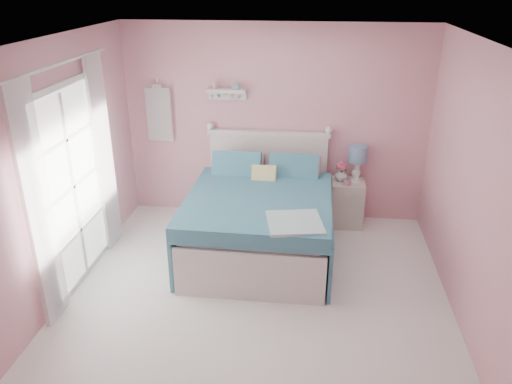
% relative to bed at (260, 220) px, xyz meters
% --- Properties ---
extents(floor, '(4.50, 4.50, 0.00)m').
position_rel_bed_xyz_m(floor, '(0.08, -1.19, -0.41)').
color(floor, silver).
rests_on(floor, ground).
extents(room_shell, '(4.50, 4.50, 4.50)m').
position_rel_bed_xyz_m(room_shell, '(0.08, -1.19, 1.17)').
color(room_shell, pink).
rests_on(room_shell, floor).
extents(bed, '(1.68, 2.11, 1.22)m').
position_rel_bed_xyz_m(bed, '(0.00, 0.00, 0.00)').
color(bed, silver).
rests_on(bed, floor).
extents(nightstand, '(0.43, 0.43, 0.62)m').
position_rel_bed_xyz_m(nightstand, '(1.08, 0.82, -0.10)').
color(nightstand, beige).
rests_on(nightstand, floor).
extents(table_lamp, '(0.24, 0.24, 0.48)m').
position_rel_bed_xyz_m(table_lamp, '(1.17, 0.89, 0.54)').
color(table_lamp, white).
rests_on(table_lamp, nightstand).
extents(vase, '(0.17, 0.17, 0.17)m').
position_rel_bed_xyz_m(vase, '(0.98, 0.85, 0.30)').
color(vase, silver).
rests_on(vase, nightstand).
extents(teacup, '(0.11, 0.11, 0.08)m').
position_rel_bed_xyz_m(teacup, '(1.05, 0.72, 0.25)').
color(teacup, '#C98795').
rests_on(teacup, nightstand).
extents(roses, '(0.14, 0.11, 0.12)m').
position_rel_bed_xyz_m(roses, '(0.97, 0.84, 0.42)').
color(roses, '#DB4B78').
rests_on(roses, vase).
extents(wall_shelf, '(0.50, 0.15, 0.25)m').
position_rel_bed_xyz_m(wall_shelf, '(-0.55, 1.00, 1.32)').
color(wall_shelf, silver).
rests_on(wall_shelf, room_shell).
extents(hanging_dress, '(0.34, 0.03, 0.72)m').
position_rel_bed_xyz_m(hanging_dress, '(-1.48, 0.99, 0.99)').
color(hanging_dress, white).
rests_on(hanging_dress, room_shell).
extents(french_door, '(0.04, 1.32, 2.16)m').
position_rel_bed_xyz_m(french_door, '(-1.90, -0.79, 0.66)').
color(french_door, silver).
rests_on(french_door, floor).
extents(curtain_near, '(0.04, 0.40, 2.32)m').
position_rel_bed_xyz_m(curtain_near, '(-1.84, -1.54, 0.77)').
color(curtain_near, white).
rests_on(curtain_near, floor).
extents(curtain_far, '(0.04, 0.40, 2.32)m').
position_rel_bed_xyz_m(curtain_far, '(-1.84, -0.05, 0.77)').
color(curtain_far, white).
rests_on(curtain_far, floor).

